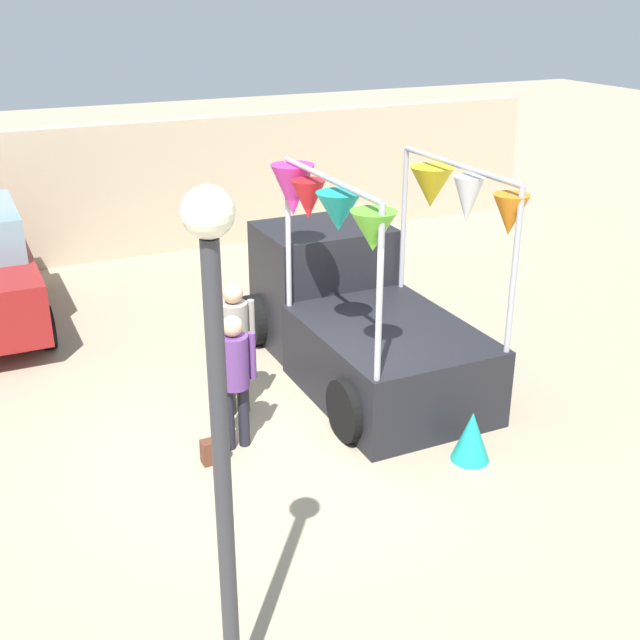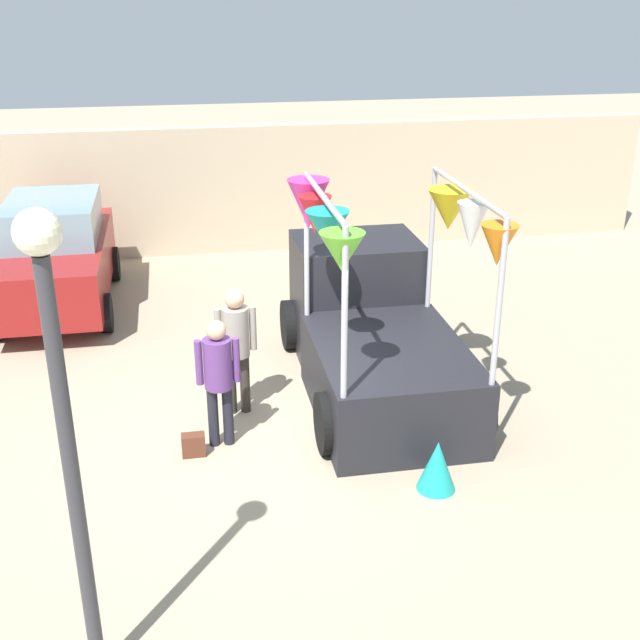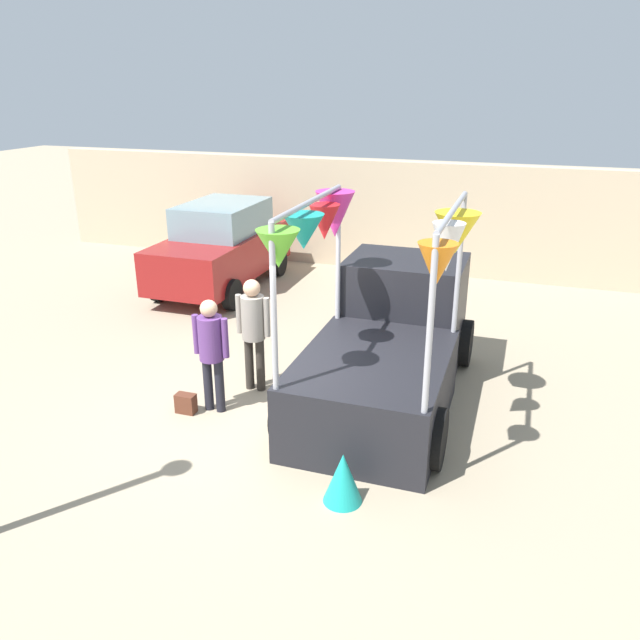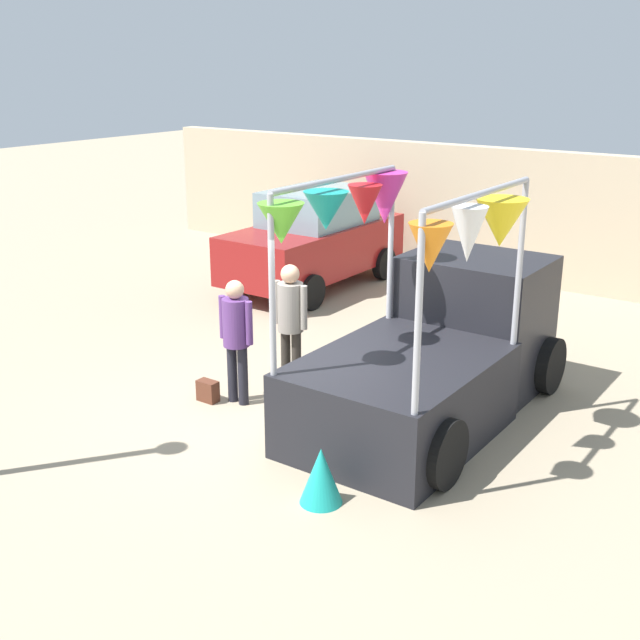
# 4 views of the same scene
# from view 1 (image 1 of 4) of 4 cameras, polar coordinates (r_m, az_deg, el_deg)

# --- Properties ---
(ground_plane) EXTENTS (60.00, 60.00, 0.00)m
(ground_plane) POSITION_cam_1_polar(r_m,az_deg,el_deg) (9.82, -2.09, -7.81)
(ground_plane) COLOR gray
(vendor_truck) EXTENTS (2.49, 4.07, 3.01)m
(vendor_truck) POSITION_cam_1_polar(r_m,az_deg,el_deg) (11.01, 2.35, 0.88)
(vendor_truck) COLOR black
(vendor_truck) RESTS_ON ground
(person_customer) EXTENTS (0.53, 0.34, 1.65)m
(person_customer) POSITION_cam_1_polar(r_m,az_deg,el_deg) (9.06, -6.13, -3.56)
(person_customer) COLOR black
(person_customer) RESTS_ON ground
(person_vendor) EXTENTS (0.53, 0.34, 1.73)m
(person_vendor) POSITION_cam_1_polar(r_m,az_deg,el_deg) (9.78, -6.09, -1.15)
(person_vendor) COLOR #2D2823
(person_vendor) RESTS_ON ground
(handbag) EXTENTS (0.28, 0.16, 0.28)m
(handbag) POSITION_cam_1_polar(r_m,az_deg,el_deg) (9.22, -7.56, -9.22)
(handbag) COLOR #592D1E
(handbag) RESTS_ON ground
(street_lamp) EXTENTS (0.32, 0.32, 3.94)m
(street_lamp) POSITION_cam_1_polar(r_m,az_deg,el_deg) (5.12, -7.25, -5.55)
(street_lamp) COLOR #333338
(street_lamp) RESTS_ON ground
(brick_boundary_wall) EXTENTS (18.00, 0.36, 2.60)m
(brick_boundary_wall) POSITION_cam_1_polar(r_m,az_deg,el_deg) (16.24, -13.02, 9.00)
(brick_boundary_wall) COLOR tan
(brick_boundary_wall) RESTS_ON ground
(folded_kite_bundle_teal) EXTENTS (0.50, 0.50, 0.60)m
(folded_kite_bundle_teal) POSITION_cam_1_polar(r_m,az_deg,el_deg) (9.26, 10.73, -8.13)
(folded_kite_bundle_teal) COLOR teal
(folded_kite_bundle_teal) RESTS_ON ground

